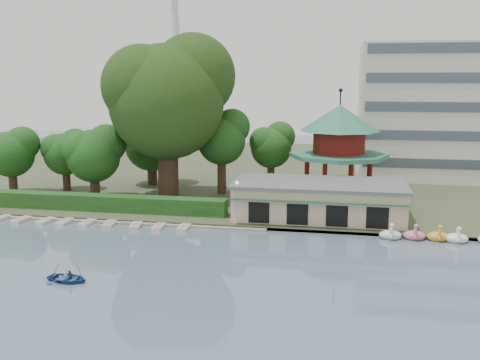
% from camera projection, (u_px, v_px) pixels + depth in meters
% --- Properties ---
extents(ground_plane, '(220.00, 220.00, 0.00)m').
position_uv_depth(ground_plane, '(169.00, 292.00, 39.20)').
color(ground_plane, slate).
rests_on(ground_plane, ground).
extents(shore, '(220.00, 70.00, 0.40)m').
position_uv_depth(shore, '(265.00, 170.00, 89.40)').
color(shore, '#424930').
rests_on(shore, ground).
extents(embankment, '(220.00, 0.60, 0.30)m').
position_uv_depth(embankment, '(220.00, 226.00, 55.89)').
color(embankment, gray).
rests_on(embankment, ground).
extents(dock, '(34.00, 1.60, 0.24)m').
position_uv_depth(dock, '(112.00, 221.00, 57.91)').
color(dock, gray).
rests_on(dock, ground).
extents(boathouse, '(18.60, 9.39, 3.90)m').
position_uv_depth(boathouse, '(319.00, 199.00, 58.22)').
color(boathouse, beige).
rests_on(boathouse, shore).
extents(pavilion, '(12.40, 12.40, 13.50)m').
position_uv_depth(pavilion, '(339.00, 142.00, 66.58)').
color(pavilion, beige).
rests_on(pavilion, shore).
extents(broadcast_tower, '(8.00, 8.00, 96.00)m').
position_uv_depth(broadcast_tower, '(175.00, 20.00, 175.39)').
color(broadcast_tower, silver).
rests_on(broadcast_tower, ground).
extents(hedge, '(30.00, 2.00, 1.80)m').
position_uv_depth(hedge, '(99.00, 202.00, 61.40)').
color(hedge, '#1E4F1A').
rests_on(hedge, shore).
extents(lamp_post, '(0.36, 0.36, 4.28)m').
position_uv_depth(lamp_post, '(237.00, 193.00, 56.66)').
color(lamp_post, black).
rests_on(lamp_post, shore).
extents(big_tree, '(15.60, 14.54, 20.52)m').
position_uv_depth(big_tree, '(168.00, 93.00, 65.46)').
color(big_tree, '#3A281C').
rests_on(big_tree, shore).
extents(small_trees, '(39.31, 17.27, 11.07)m').
position_uv_depth(small_trees, '(137.00, 145.00, 71.02)').
color(small_trees, '#3A281C').
rests_on(small_trees, shore).
extents(swan_boats, '(14.52, 2.04, 1.92)m').
position_uv_depth(swan_boats, '(461.00, 238.00, 50.92)').
color(swan_boats, silver).
rests_on(swan_boats, ground).
extents(moored_rowboats, '(24.36, 2.63, 0.36)m').
position_uv_depth(moored_rowboats, '(78.00, 222.00, 57.15)').
color(moored_rowboats, beige).
rests_on(moored_rowboats, ground).
extents(rowboat_with_passengers, '(4.99, 3.86, 2.01)m').
position_uv_depth(rowboat_with_passengers, '(68.00, 275.00, 41.07)').
color(rowboat_with_passengers, '#244E92').
rests_on(rowboat_with_passengers, ground).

